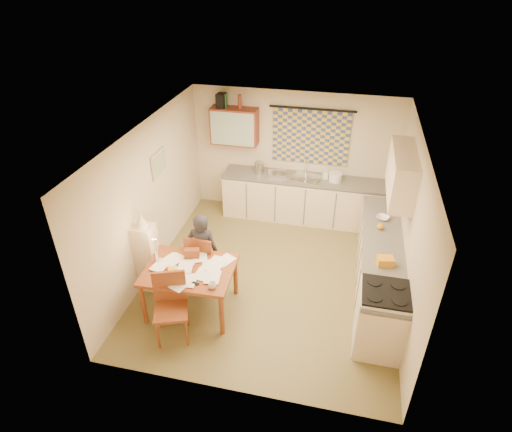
% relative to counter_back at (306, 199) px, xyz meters
% --- Properties ---
extents(floor, '(4.00, 4.50, 0.02)m').
position_rel_counter_back_xyz_m(floor, '(-0.33, -1.95, -0.46)').
color(floor, brown).
rests_on(floor, ground).
extents(ceiling, '(4.00, 4.50, 0.02)m').
position_rel_counter_back_xyz_m(ceiling, '(-0.33, -1.95, 2.06)').
color(ceiling, white).
rests_on(ceiling, floor).
extents(wall_back, '(4.00, 0.02, 2.50)m').
position_rel_counter_back_xyz_m(wall_back, '(-0.33, 0.31, 0.80)').
color(wall_back, beige).
rests_on(wall_back, floor).
extents(wall_front, '(4.00, 0.02, 2.50)m').
position_rel_counter_back_xyz_m(wall_front, '(-0.33, -4.21, 0.80)').
color(wall_front, beige).
rests_on(wall_front, floor).
extents(wall_left, '(0.02, 4.50, 2.50)m').
position_rel_counter_back_xyz_m(wall_left, '(-2.34, -1.95, 0.80)').
color(wall_left, beige).
rests_on(wall_left, floor).
extents(wall_right, '(0.02, 4.50, 2.50)m').
position_rel_counter_back_xyz_m(wall_right, '(1.68, -1.95, 0.80)').
color(wall_right, beige).
rests_on(wall_right, floor).
extents(window_blind, '(1.45, 0.03, 1.05)m').
position_rel_counter_back_xyz_m(window_blind, '(-0.03, 0.27, 1.20)').
color(window_blind, navy).
rests_on(window_blind, wall_back).
extents(curtain_rod, '(1.60, 0.04, 0.04)m').
position_rel_counter_back_xyz_m(curtain_rod, '(-0.03, 0.25, 1.75)').
color(curtain_rod, black).
rests_on(curtain_rod, wall_back).
extents(wall_cabinet, '(0.90, 0.34, 0.70)m').
position_rel_counter_back_xyz_m(wall_cabinet, '(-1.48, 0.13, 1.35)').
color(wall_cabinet, maroon).
rests_on(wall_cabinet, wall_back).
extents(wall_cabinet_glass, '(0.84, 0.02, 0.64)m').
position_rel_counter_back_xyz_m(wall_cabinet_glass, '(-1.48, -0.04, 1.35)').
color(wall_cabinet_glass, '#99B2A5').
rests_on(wall_cabinet_glass, wall_back).
extents(upper_cabinet_right, '(0.34, 1.30, 0.70)m').
position_rel_counter_back_xyz_m(upper_cabinet_right, '(1.50, -1.40, 1.40)').
color(upper_cabinet_right, beige).
rests_on(upper_cabinet_right, wall_right).
extents(framed_print, '(0.04, 0.50, 0.40)m').
position_rel_counter_back_xyz_m(framed_print, '(-2.30, -1.55, 1.25)').
color(framed_print, beige).
rests_on(framed_print, wall_left).
extents(print_canvas, '(0.01, 0.42, 0.32)m').
position_rel_counter_back_xyz_m(print_canvas, '(-2.27, -1.55, 1.25)').
color(print_canvas, beige).
rests_on(print_canvas, wall_left).
extents(counter_back, '(3.30, 0.62, 0.92)m').
position_rel_counter_back_xyz_m(counter_back, '(0.00, 0.00, 0.00)').
color(counter_back, beige).
rests_on(counter_back, floor).
extents(counter_right, '(0.62, 2.95, 0.92)m').
position_rel_counter_back_xyz_m(counter_right, '(1.37, -1.93, -0.00)').
color(counter_right, beige).
rests_on(counter_right, floor).
extents(stove, '(0.64, 0.64, 0.99)m').
position_rel_counter_back_xyz_m(stove, '(1.37, -3.06, 0.04)').
color(stove, white).
rests_on(stove, floor).
extents(sink, '(0.63, 0.55, 0.10)m').
position_rel_counter_back_xyz_m(sink, '(-0.02, 0.00, 0.43)').
color(sink, silver).
rests_on(sink, counter_back).
extents(tap, '(0.03, 0.03, 0.28)m').
position_rel_counter_back_xyz_m(tap, '(-0.07, 0.18, 0.61)').
color(tap, silver).
rests_on(tap, counter_back).
extents(dish_rack, '(0.41, 0.37, 0.06)m').
position_rel_counter_back_xyz_m(dish_rack, '(-0.61, 0.00, 0.50)').
color(dish_rack, silver).
rests_on(dish_rack, counter_back).
extents(kettle, '(0.19, 0.19, 0.24)m').
position_rel_counter_back_xyz_m(kettle, '(-0.97, 0.00, 0.59)').
color(kettle, silver).
rests_on(kettle, counter_back).
extents(mixing_bowl, '(0.30, 0.30, 0.16)m').
position_rel_counter_back_xyz_m(mixing_bowl, '(0.51, 0.00, 0.55)').
color(mixing_bowl, white).
rests_on(mixing_bowl, counter_back).
extents(soap_bottle, '(0.14, 0.14, 0.19)m').
position_rel_counter_back_xyz_m(soap_bottle, '(0.32, 0.05, 0.56)').
color(soap_bottle, white).
rests_on(soap_bottle, counter_back).
extents(bowl, '(0.36, 0.36, 0.05)m').
position_rel_counter_back_xyz_m(bowl, '(1.37, -1.20, 0.49)').
color(bowl, white).
rests_on(bowl, counter_right).
extents(orange_bag, '(0.25, 0.20, 0.12)m').
position_rel_counter_back_xyz_m(orange_bag, '(1.37, -2.42, 0.53)').
color(orange_bag, orange).
rests_on(orange_bag, counter_right).
extents(fruit_orange, '(0.10, 0.10, 0.10)m').
position_rel_counter_back_xyz_m(fruit_orange, '(1.32, -1.52, 0.52)').
color(fruit_orange, orange).
rests_on(fruit_orange, counter_right).
extents(speaker, '(0.18, 0.21, 0.26)m').
position_rel_counter_back_xyz_m(speaker, '(-1.72, 0.13, 1.83)').
color(speaker, black).
rests_on(speaker, wall_cabinet).
extents(bottle_green, '(0.08, 0.08, 0.26)m').
position_rel_counter_back_xyz_m(bottle_green, '(-1.65, 0.13, 1.83)').
color(bottle_green, '#195926').
rests_on(bottle_green, wall_cabinet).
extents(bottle_brown, '(0.08, 0.08, 0.26)m').
position_rel_counter_back_xyz_m(bottle_brown, '(-1.37, 0.13, 1.83)').
color(bottle_brown, maroon).
rests_on(bottle_brown, wall_cabinet).
extents(dining_table, '(1.31, 1.02, 0.75)m').
position_rel_counter_back_xyz_m(dining_table, '(-1.35, -2.92, -0.07)').
color(dining_table, brown).
rests_on(dining_table, floor).
extents(chair_far, '(0.47, 0.47, 0.98)m').
position_rel_counter_back_xyz_m(chair_far, '(-1.35, -2.33, -0.15)').
color(chair_far, brown).
rests_on(chair_far, floor).
extents(chair_near, '(0.58, 0.58, 1.00)m').
position_rel_counter_back_xyz_m(chair_near, '(-1.42, -3.51, -0.14)').
color(chair_near, brown).
rests_on(chair_near, floor).
extents(person, '(0.52, 0.36, 1.36)m').
position_rel_counter_back_xyz_m(person, '(-1.33, -2.40, 0.23)').
color(person, black).
rests_on(person, floor).
extents(shelf_stand, '(0.32, 0.30, 1.16)m').
position_rel_counter_back_xyz_m(shelf_stand, '(-2.17, -2.62, 0.13)').
color(shelf_stand, beige).
rests_on(shelf_stand, floor).
extents(lampshade, '(0.20, 0.20, 0.22)m').
position_rel_counter_back_xyz_m(lampshade, '(-2.17, -2.62, 0.82)').
color(lampshade, beige).
rests_on(lampshade, shelf_stand).
extents(letter_rack, '(0.24, 0.15, 0.16)m').
position_rel_counter_back_xyz_m(letter_rack, '(-1.39, -2.67, 0.38)').
color(letter_rack, brown).
rests_on(letter_rack, dining_table).
extents(mug, '(0.14, 0.14, 0.09)m').
position_rel_counter_back_xyz_m(mug, '(-0.89, -3.24, 0.34)').
color(mug, white).
rests_on(mug, dining_table).
extents(magazine, '(0.42, 0.43, 0.02)m').
position_rel_counter_back_xyz_m(magazine, '(-1.78, -3.17, 0.31)').
color(magazine, maroon).
rests_on(magazine, dining_table).
extents(book, '(0.35, 0.38, 0.02)m').
position_rel_counter_back_xyz_m(book, '(-1.72, -3.06, 0.31)').
color(book, orange).
rests_on(book, dining_table).
extents(orange_box, '(0.13, 0.10, 0.04)m').
position_rel_counter_back_xyz_m(orange_box, '(-1.62, -3.23, 0.32)').
color(orange_box, orange).
rests_on(orange_box, dining_table).
extents(eyeglasses, '(0.14, 0.07, 0.02)m').
position_rel_counter_back_xyz_m(eyeglasses, '(-1.16, -3.22, 0.31)').
color(eyeglasses, black).
rests_on(eyeglasses, dining_table).
extents(candle_holder, '(0.07, 0.07, 0.18)m').
position_rel_counter_back_xyz_m(candle_holder, '(-1.87, -2.87, 0.39)').
color(candle_holder, silver).
rests_on(candle_holder, dining_table).
extents(candle, '(0.03, 0.03, 0.22)m').
position_rel_counter_back_xyz_m(candle, '(-1.85, -2.87, 0.59)').
color(candle, white).
rests_on(candle, dining_table).
extents(candle_flame, '(0.02, 0.02, 0.02)m').
position_rel_counter_back_xyz_m(candle_flame, '(-1.88, -2.90, 0.71)').
color(candle_flame, '#FFCC66').
rests_on(candle_flame, dining_table).
extents(papers, '(1.16, 1.01, 0.03)m').
position_rel_counter_back_xyz_m(papers, '(-1.32, -2.92, 0.31)').
color(papers, white).
rests_on(papers, dining_table).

